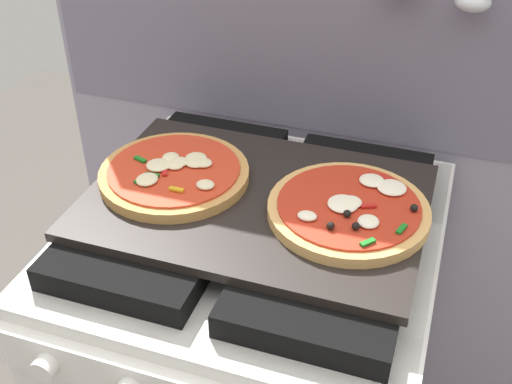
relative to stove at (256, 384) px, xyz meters
name	(u,v)px	position (x,y,z in m)	size (l,w,h in m)	color
kitchen_backsplash	(307,160)	(0.00, 0.34, 0.34)	(1.10, 0.09, 1.55)	gray
stove	(256,384)	(0.00, 0.00, 0.00)	(0.60, 0.64, 0.90)	white
baking_tray	(256,201)	(0.00, 0.00, 0.46)	(0.54, 0.38, 0.02)	black
pizza_left	(175,173)	(-0.15, 0.01, 0.48)	(0.25, 0.25, 0.03)	#C18947
pizza_right	(349,209)	(0.15, 0.00, 0.48)	(0.25, 0.25, 0.03)	tan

